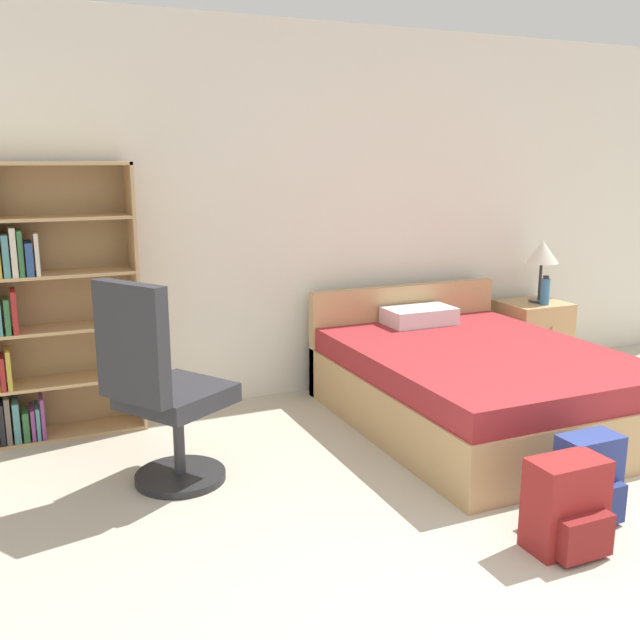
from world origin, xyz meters
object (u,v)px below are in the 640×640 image
bed (473,383)px  nightstand (531,337)px  bookshelf (39,306)px  water_bottle (545,291)px  table_lamp (542,254)px  office_chair (161,393)px  backpack_red (568,507)px  backpack_blue (589,480)px

bed → nightstand: (1.11, 0.76, 0.02)m
bookshelf → water_bottle: bearing=-3.4°
nightstand → table_lamp: table_lamp is taller
bookshelf → bed: 2.75m
bed → office_chair: size_ratio=1.77×
nightstand → bookshelf: bearing=178.3°
backpack_red → table_lamp: bearing=52.6°
table_lamp → water_bottle: size_ratio=2.15×
office_chair → water_bottle: (3.16, 0.80, 0.16)m
bookshelf → water_bottle: size_ratio=7.30×
bookshelf → office_chair: bearing=-63.3°
bookshelf → nightstand: bookshelf is taller
bed → nightstand: 1.35m
bed → backpack_red: bed is taller
water_bottle → bookshelf: bearing=176.6°
water_bottle → backpack_blue: bearing=-125.3°
office_chair → nightstand: 3.29m
office_chair → backpack_blue: 2.14m
backpack_red → office_chair: bearing=138.6°
bed → nightstand: bed is taller
bed → water_bottle: water_bottle is taller
office_chair → water_bottle: size_ratio=4.88×
table_lamp → water_bottle: table_lamp is taller
backpack_blue → backpack_red: (-0.29, -0.17, -0.00)m
bookshelf → table_lamp: bookshelf is taller
nightstand → backpack_blue: size_ratio=1.36×
nightstand → water_bottle: (0.01, -0.11, 0.39)m
bookshelf → table_lamp: bearing=-1.8°
bed → water_bottle: size_ratio=8.66×
bookshelf → office_chair: bookshelf is taller
nightstand → table_lamp: (0.04, -0.01, 0.67)m
table_lamp → backpack_blue: bearing=-124.5°
bookshelf → backpack_blue: bookshelf is taller
bed → nightstand: size_ratio=3.47×
water_bottle → backpack_blue: (-1.38, -1.95, -0.48)m
nightstand → office_chair: bearing=-163.9°
office_chair → table_lamp: size_ratio=2.27×
backpack_blue → backpack_red: 0.33m
bed → nightstand: bearing=34.3°
nightstand → backpack_blue: (-1.37, -2.06, -0.09)m
table_lamp → backpack_red: size_ratio=1.18×
backpack_blue → nightstand: bearing=56.4°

